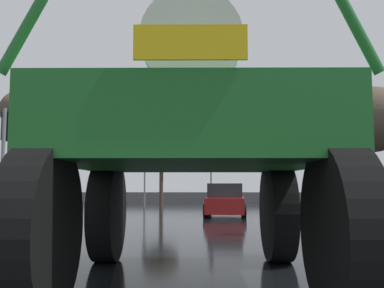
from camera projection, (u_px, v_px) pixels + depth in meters
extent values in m
plane|color=black|center=(185.00, 220.00, 18.21)|extent=(120.00, 120.00, 0.00)
cylinder|color=black|center=(108.00, 211.00, 8.21)|extent=(0.48, 1.81, 1.80)
cylinder|color=black|center=(278.00, 212.00, 8.19)|extent=(0.48, 1.81, 1.80)
cylinder|color=black|center=(42.00, 230.00, 4.68)|extent=(0.48, 1.81, 1.80)
cylinder|color=black|center=(340.00, 230.00, 4.66)|extent=(0.48, 1.81, 1.80)
cube|color=#1E6B28|center=(192.00, 137.00, 6.55)|extent=(3.77, 4.36, 0.91)
cube|color=#1A5B22|center=(192.00, 82.00, 7.08)|extent=(1.21, 1.35, 0.94)
cylinder|color=silver|center=(192.00, 51.00, 6.04)|extent=(1.31, 1.30, 1.27)
cylinder|color=#1E6B28|center=(38.00, 6.00, 4.78)|extent=(0.86, 0.15, 1.52)
cylinder|color=#1E6B28|center=(344.00, 4.00, 4.76)|extent=(0.82, 0.15, 1.54)
cube|color=yellow|center=(190.00, 42.00, 4.48)|extent=(1.15, 0.08, 0.36)
cube|color=maroon|center=(225.00, 205.00, 20.91)|extent=(1.92, 4.18, 0.70)
cube|color=#23282D|center=(225.00, 190.00, 20.82)|extent=(1.67, 2.18, 0.64)
cylinder|color=black|center=(209.00, 208.00, 22.30)|extent=(0.21, 0.61, 0.60)
cylinder|color=black|center=(243.00, 208.00, 22.14)|extent=(0.21, 0.61, 0.60)
cylinder|color=black|center=(205.00, 211.00, 19.62)|extent=(0.21, 0.61, 0.60)
cylinder|color=black|center=(244.00, 211.00, 19.47)|extent=(0.21, 0.61, 0.60)
cylinder|color=slate|center=(2.00, 171.00, 12.85)|extent=(0.11, 0.11, 3.65)
cube|color=black|center=(8.00, 127.00, 13.19)|extent=(0.24, 0.32, 0.84)
sphere|color=#390503|center=(11.00, 119.00, 13.41)|extent=(0.17, 0.17, 0.17)
sphere|color=orange|center=(10.00, 128.00, 13.38)|extent=(0.17, 0.17, 0.17)
sphere|color=black|center=(10.00, 137.00, 13.35)|extent=(0.17, 0.17, 0.17)
cylinder|color=slate|center=(311.00, 167.00, 12.51)|extent=(0.11, 0.11, 3.84)
cube|color=black|center=(308.00, 118.00, 12.86)|extent=(0.24, 0.32, 0.84)
sphere|color=#390503|center=(307.00, 110.00, 13.08)|extent=(0.17, 0.17, 0.17)
sphere|color=orange|center=(307.00, 119.00, 13.05)|extent=(0.17, 0.17, 0.17)
sphere|color=black|center=(307.00, 128.00, 13.02)|extent=(0.17, 0.17, 0.17)
cylinder|color=slate|center=(211.00, 177.00, 30.36)|extent=(0.11, 0.11, 4.11)
cube|color=black|center=(211.00, 155.00, 30.72)|extent=(0.24, 0.32, 0.84)
sphere|color=#390503|center=(211.00, 151.00, 30.93)|extent=(0.17, 0.17, 0.17)
sphere|color=orange|center=(211.00, 155.00, 30.91)|extent=(0.17, 0.17, 0.17)
sphere|color=black|center=(211.00, 159.00, 30.88)|extent=(0.17, 0.17, 0.17)
cylinder|color=slate|center=(145.00, 182.00, 30.50)|extent=(0.11, 0.11, 3.44)
cube|color=black|center=(145.00, 164.00, 30.83)|extent=(0.24, 0.32, 0.84)
sphere|color=#390503|center=(146.00, 161.00, 31.05)|extent=(0.17, 0.17, 0.17)
sphere|color=orange|center=(146.00, 165.00, 31.02)|extent=(0.17, 0.17, 0.17)
sphere|color=black|center=(146.00, 169.00, 30.99)|extent=(0.17, 0.17, 0.17)
cylinder|color=#473828|center=(23.00, 170.00, 23.30)|extent=(0.30, 0.30, 4.52)
ellipsoid|color=brown|center=(25.00, 110.00, 23.61)|extent=(2.55, 2.55, 2.17)
cylinder|color=#473828|center=(373.00, 180.00, 23.45)|extent=(0.27, 0.27, 3.50)
ellipsoid|color=brown|center=(371.00, 120.00, 23.75)|extent=(4.10, 4.10, 3.48)
cylinder|color=#473828|center=(161.00, 185.00, 32.72)|extent=(0.28, 0.28, 3.05)
ellipsoid|color=brown|center=(161.00, 151.00, 32.96)|extent=(2.71, 2.71, 2.30)
cube|color=#59595B|center=(198.00, 197.00, 40.41)|extent=(26.13, 0.24, 0.90)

